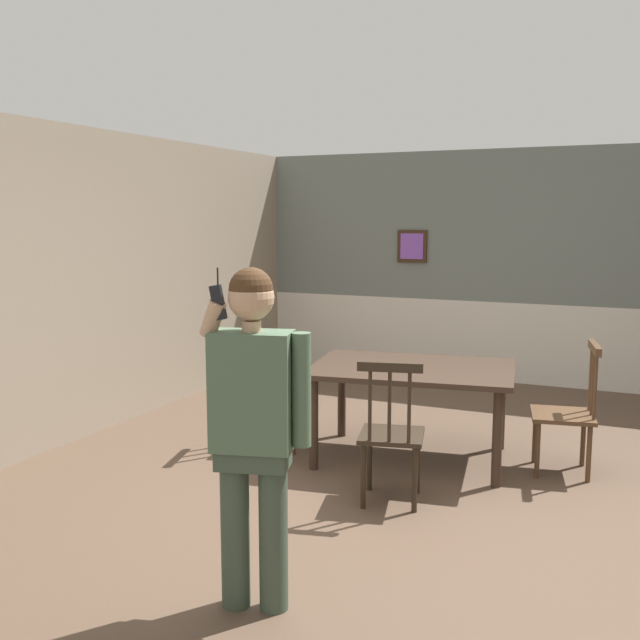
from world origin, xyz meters
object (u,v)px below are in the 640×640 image
person_figure (254,419)px  chair_near_window (391,434)px  chair_at_table_head (568,411)px  dining_table (412,377)px  chair_by_doorway (271,389)px

person_figure → chair_near_window: bearing=-111.7°
chair_at_table_head → person_figure: 2.89m
dining_table → person_figure: (-0.04, -2.42, 0.29)m
dining_table → chair_by_doorway: chair_by_doorway is taller
chair_near_window → chair_at_table_head: (1.00, 1.09, -0.01)m
chair_near_window → person_figure: (-0.18, -1.51, 0.47)m
chair_at_table_head → chair_by_doorway: bearing=87.9°
chair_by_doorway → dining_table: bearing=83.7°
dining_table → chair_at_table_head: (1.15, 0.17, -0.19)m
chair_near_window → person_figure: 1.59m
dining_table → chair_by_doorway: (-1.14, -0.18, -0.17)m
chair_by_doorway → chair_at_table_head: chair_by_doorway is taller
person_figure → chair_by_doorway: bearing=-78.8°
chair_near_window → chair_by_doorway: size_ratio=0.97×
chair_by_doorway → person_figure: (1.11, -2.25, 0.46)m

